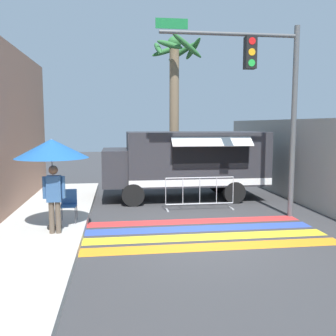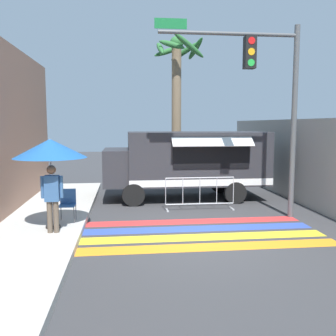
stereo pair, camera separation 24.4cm
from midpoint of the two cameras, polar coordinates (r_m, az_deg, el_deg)
The scene contains 10 objects.
ground_plane at distance 9.50m, azimuth 5.54°, elevation -10.44°, with size 60.00×60.00×0.00m, color #38383A.
concrete_wall_right at distance 13.50m, azimuth 21.27°, elevation 0.68°, with size 0.20×16.00×2.97m.
crosswalk_painted at distance 9.83m, azimuth 5.09°, elevation -9.81°, with size 6.40×2.84×0.01m.
food_truck at distance 14.00m, azimuth 2.98°, elevation 1.28°, with size 5.97×2.83×2.51m.
traffic_signal_pole at distance 11.46m, azimuth 15.55°, elevation 11.97°, with size 4.20×0.29×5.68m.
patio_umbrella at distance 9.73m, azimuth -16.83°, elevation 2.81°, with size 1.81×1.81×2.26m.
folding_chair at distance 10.53m, azimuth -14.42°, elevation -5.03°, with size 0.43×0.43×0.87m.
vendor_person at distance 9.42m, azimuth -16.53°, elevation -3.91°, with size 0.53×0.22×1.65m.
barricade_front at distance 12.30m, azimuth 5.44°, elevation -3.89°, with size 2.28×0.44×1.08m.
palm_tree at distance 17.03m, azimuth 1.84°, elevation 11.91°, with size 2.24×2.47×6.64m.
Camera 2 is at (-1.81, -8.89, 2.79)m, focal length 40.00 mm.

